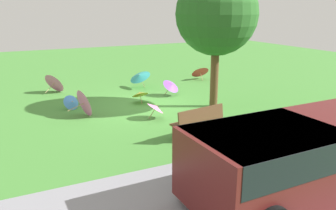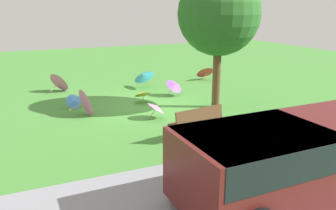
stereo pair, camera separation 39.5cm
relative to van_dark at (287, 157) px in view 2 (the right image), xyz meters
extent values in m
plane|color=#478C38|center=(-0.11, -7.22, -0.91)|extent=(40.00, 40.00, 0.00)
cube|color=gray|center=(-0.11, -0.22, -0.91)|extent=(40.00, 4.36, 0.01)
cube|color=#591919|center=(-0.17, 0.00, -0.06)|extent=(4.63, 1.97, 1.35)
cube|color=black|center=(0.75, 0.01, 0.34)|extent=(2.60, 1.96, 0.55)
cylinder|color=black|center=(1.46, -0.93, -0.53)|extent=(0.76, 0.23, 0.76)
cylinder|color=black|center=(-1.76, -0.98, -0.53)|extent=(0.76, 0.23, 0.76)
cube|color=brown|center=(-0.06, -3.71, -0.46)|extent=(1.65, 0.69, 0.05)
cube|color=brown|center=(-0.09, -3.52, -0.24)|extent=(1.60, 0.36, 0.45)
cube|color=black|center=(0.57, -3.62, -0.69)|extent=(0.14, 0.41, 0.45)
cube|color=black|center=(-0.69, -3.81, -0.69)|extent=(0.14, 0.41, 0.45)
cylinder|color=brown|center=(-2.23, -6.12, 0.34)|extent=(0.29, 0.29, 2.50)
sphere|color=#286023|center=(-2.23, -6.12, 2.46)|extent=(2.91, 2.91, 2.91)
cylinder|color=tan|center=(-4.33, -10.41, -0.72)|extent=(0.05, 0.33, 0.38)
cone|color=#D8383F|center=(-4.34, -10.62, -0.47)|extent=(0.94, 0.85, 0.71)
sphere|color=tan|center=(-4.35, -10.67, -0.41)|extent=(0.04, 0.05, 0.05)
cylinder|color=tan|center=(0.07, -7.66, -0.75)|extent=(0.03, 0.19, 0.33)
cone|color=yellow|center=(0.07, -7.77, -0.54)|extent=(0.67, 0.65, 0.38)
sphere|color=tan|center=(0.08, -7.79, -0.49)|extent=(0.04, 0.05, 0.05)
cylinder|color=tan|center=(-1.44, -8.41, -0.71)|extent=(0.17, 0.30, 0.40)
cone|color=purple|center=(-1.54, -8.24, -0.46)|extent=(0.95, 0.92, 0.56)
sphere|color=tan|center=(-1.56, -8.20, -0.40)|extent=(0.06, 0.06, 0.05)
cylinder|color=tan|center=(-1.01, -10.18, -0.66)|extent=(0.26, 0.10, 0.51)
cone|color=teal|center=(-0.86, -10.13, -0.34)|extent=(1.17, 1.19, 0.56)
sphere|color=tan|center=(-0.83, -10.12, -0.28)|extent=(0.06, 0.05, 0.05)
cylinder|color=tan|center=(2.70, -8.26, -0.77)|extent=(0.14, 0.34, 0.22)
cone|color=#4C8CE5|center=(2.63, -8.05, -0.64)|extent=(0.67, 0.57, 0.55)
sphere|color=tan|center=(2.61, -8.00, -0.60)|extent=(0.05, 0.06, 0.05)
cylinder|color=tan|center=(2.69, -6.98, -0.53)|extent=(0.60, 0.15, 0.19)
cone|color=pink|center=(2.33, -7.06, -0.43)|extent=(0.59, 1.01, 0.96)
sphere|color=tan|center=(2.26, -7.07, -0.41)|extent=(0.05, 0.04, 0.04)
cylinder|color=tan|center=(3.00, -10.84, -0.66)|extent=(0.46, 0.33, 0.33)
cone|color=pink|center=(2.72, -11.04, -0.46)|extent=(1.05, 1.14, 0.90)
sphere|color=tan|center=(2.67, -11.08, -0.42)|extent=(0.06, 0.06, 0.05)
cylinder|color=tan|center=(0.45, -5.76, -0.73)|extent=(0.25, 0.06, 0.36)
cone|color=pink|center=(0.31, -5.74, -0.52)|extent=(0.67, 0.71, 0.43)
sphere|color=tan|center=(0.28, -5.74, -0.48)|extent=(0.06, 0.04, 0.05)
camera|label=1|loc=(4.84, 4.38, 2.73)|focal=37.08mm
camera|label=2|loc=(4.48, 4.55, 2.73)|focal=37.08mm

